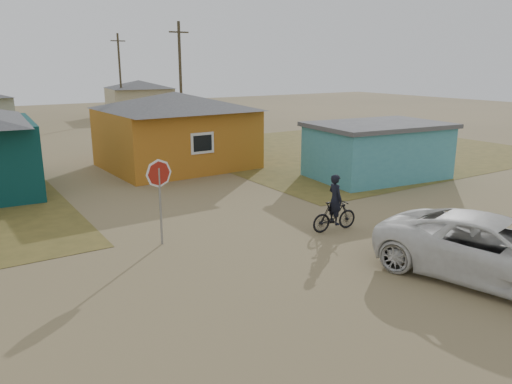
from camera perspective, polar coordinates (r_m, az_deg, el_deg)
ground at (r=13.94m, az=5.39°, el=-8.03°), size 120.00×120.00×0.00m
grass_ne at (r=32.33m, az=10.79°, el=4.83°), size 20.00×18.00×0.00m
house_yellow at (r=26.47m, az=-9.16°, el=7.16°), size 7.72×6.76×3.90m
shed_turquoise at (r=24.45m, az=13.69°, el=4.68°), size 6.71×4.93×2.60m
house_beige_east at (r=53.32m, az=-13.17°, el=10.47°), size 6.95×6.05×3.60m
utility_pole_near at (r=35.22m, az=-8.61°, el=12.47°), size 1.40×0.20×8.00m
utility_pole_far at (r=50.52m, az=-15.26°, el=12.73°), size 1.40×0.20×8.00m
stop_sign at (r=14.94m, az=-11.00°, el=1.06°), size 0.84×0.23×2.62m
cyclist at (r=16.40m, az=8.99°, el=-2.09°), size 1.71×0.64×1.89m
vehicle at (r=13.85m, az=25.64°, el=-6.05°), size 4.11×6.29×1.61m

